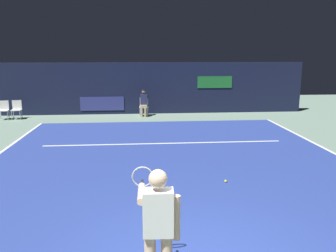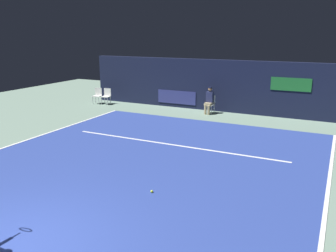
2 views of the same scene
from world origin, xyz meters
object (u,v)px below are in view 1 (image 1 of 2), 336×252
(line_judge_on_chair, at_px, (144,102))
(courtside_chair_near, at_px, (17,108))
(courtside_chair_far, at_px, (4,109))
(tennis_ball, at_px, (226,181))
(tennis_player, at_px, (158,228))

(line_judge_on_chair, bearing_deg, courtside_chair_near, -177.62)
(courtside_chair_far, relative_size, tennis_ball, 12.94)
(courtside_chair_far, bearing_deg, courtside_chair_near, 8.79)
(courtside_chair_near, distance_m, courtside_chair_far, 0.56)
(courtside_chair_far, height_order, tennis_ball, courtside_chair_far)
(tennis_player, xyz_separation_m, tennis_ball, (1.83, 3.85, -0.94))
(tennis_player, distance_m, courtside_chair_near, 14.12)
(courtside_chair_near, distance_m, tennis_ball, 11.87)
(line_judge_on_chair, distance_m, courtside_chair_far, 6.56)
(line_judge_on_chair, height_order, tennis_ball, line_judge_on_chair)
(line_judge_on_chair, relative_size, courtside_chair_far, 1.50)
(courtside_chair_near, bearing_deg, line_judge_on_chair, 2.38)
(tennis_ball, bearing_deg, courtside_chair_far, 133.31)
(line_judge_on_chair, bearing_deg, courtside_chair_far, -177.07)
(courtside_chair_far, xyz_separation_m, tennis_ball, (8.35, -8.86, -0.46))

